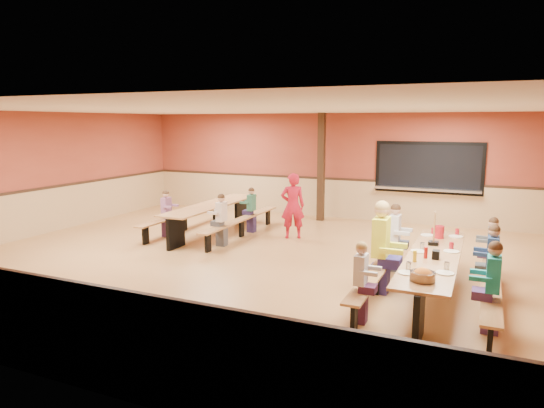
% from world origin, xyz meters
% --- Properties ---
extents(ground, '(12.00, 12.00, 0.00)m').
position_xyz_m(ground, '(0.00, 0.00, 0.00)').
color(ground, '#9A683A').
rests_on(ground, ground).
extents(room_envelope, '(12.04, 10.04, 3.02)m').
position_xyz_m(room_envelope, '(0.00, 0.00, 0.69)').
color(room_envelope, brown).
rests_on(room_envelope, ground).
extents(kitchen_pass_through, '(2.78, 0.28, 1.38)m').
position_xyz_m(kitchen_pass_through, '(2.60, 4.96, 1.49)').
color(kitchen_pass_through, black).
rests_on(kitchen_pass_through, ground).
extents(structural_post, '(0.18, 0.18, 3.00)m').
position_xyz_m(structural_post, '(-0.20, 4.40, 1.50)').
color(structural_post, black).
rests_on(structural_post, ground).
extents(cafeteria_table_main, '(1.91, 3.70, 0.74)m').
position_xyz_m(cafeteria_table_main, '(3.36, -0.90, 0.53)').
color(cafeteria_table_main, '#9B6A3D').
rests_on(cafeteria_table_main, ground).
extents(cafeteria_table_second, '(1.91, 3.70, 0.74)m').
position_xyz_m(cafeteria_table_second, '(-2.15, 1.73, 0.53)').
color(cafeteria_table_second, '#9B6A3D').
rests_on(cafeteria_table_second, ground).
extents(seated_child_white_left, '(0.33, 0.27, 1.13)m').
position_xyz_m(seated_child_white_left, '(2.54, -2.15, 0.57)').
color(seated_child_white_left, silver).
rests_on(seated_child_white_left, ground).
extents(seated_adult_yellow, '(0.50, 0.41, 1.48)m').
position_xyz_m(seated_adult_yellow, '(2.54, -0.82, 0.74)').
color(seated_adult_yellow, '#EDF936').
rests_on(seated_adult_yellow, ground).
extents(seated_child_grey_left, '(0.39, 0.32, 1.24)m').
position_xyz_m(seated_child_grey_left, '(2.54, 0.47, 0.62)').
color(seated_child_grey_left, silver).
rests_on(seated_child_grey_left, ground).
extents(seated_child_teal_right, '(0.37, 0.31, 1.22)m').
position_xyz_m(seated_child_teal_right, '(4.19, -1.77, 0.61)').
color(seated_child_teal_right, teal).
rests_on(seated_child_teal_right, ground).
extents(seated_child_navy_right, '(0.36, 0.29, 1.19)m').
position_xyz_m(seated_child_navy_right, '(4.19, -0.50, 0.59)').
color(seated_child_navy_right, navy).
rests_on(seated_child_navy_right, ground).
extents(seated_child_char_right, '(0.33, 0.27, 1.14)m').
position_xyz_m(seated_child_char_right, '(4.19, 0.41, 0.57)').
color(seated_child_char_right, '#52585D').
rests_on(seated_child_char_right, ground).
extents(seated_child_purple_sec, '(0.33, 0.27, 1.12)m').
position_xyz_m(seated_child_purple_sec, '(-2.97, 0.99, 0.56)').
color(seated_child_purple_sec, '#825076').
rests_on(seated_child_purple_sec, ground).
extents(seated_child_green_sec, '(0.32, 0.26, 1.11)m').
position_xyz_m(seated_child_green_sec, '(-1.32, 2.28, 0.56)').
color(seated_child_green_sec, '#2F6750').
rests_on(seated_child_green_sec, ground).
extents(seated_child_tan_sec, '(0.35, 0.28, 1.16)m').
position_xyz_m(seated_child_tan_sec, '(-1.32, 0.77, 0.58)').
color(seated_child_tan_sec, beige).
rests_on(seated_child_tan_sec, ground).
extents(standing_woman, '(0.68, 0.59, 1.57)m').
position_xyz_m(standing_woman, '(-0.14, 2.10, 0.78)').
color(standing_woman, '#B41429').
rests_on(standing_woman, ground).
extents(punch_pitcher, '(0.16, 0.16, 0.22)m').
position_xyz_m(punch_pitcher, '(3.34, 0.27, 0.85)').
color(punch_pitcher, '#B01721').
rests_on(punch_pitcher, cafeteria_table_main).
extents(chip_bowl, '(0.32, 0.32, 0.15)m').
position_xyz_m(chip_bowl, '(3.36, -2.24, 0.81)').
color(chip_bowl, orange).
rests_on(chip_bowl, cafeteria_table_main).
extents(napkin_dispenser, '(0.10, 0.14, 0.13)m').
position_xyz_m(napkin_dispenser, '(3.41, -1.11, 0.80)').
color(napkin_dispenser, black).
rests_on(napkin_dispenser, cafeteria_table_main).
extents(condiment_mustard, '(0.06, 0.06, 0.17)m').
position_xyz_m(condiment_mustard, '(3.14, -1.40, 0.82)').
color(condiment_mustard, yellow).
rests_on(condiment_mustard, cafeteria_table_main).
extents(condiment_ketchup, '(0.06, 0.06, 0.17)m').
position_xyz_m(condiment_ketchup, '(3.27, -1.14, 0.82)').
color(condiment_ketchup, '#B2140F').
rests_on(condiment_ketchup, cafeteria_table_main).
extents(table_paddle, '(0.16, 0.16, 0.56)m').
position_xyz_m(table_paddle, '(3.29, -0.26, 0.88)').
color(table_paddle, black).
rests_on(table_paddle, cafeteria_table_main).
extents(place_settings, '(0.65, 3.30, 0.11)m').
position_xyz_m(place_settings, '(3.36, -0.90, 0.80)').
color(place_settings, beige).
rests_on(place_settings, cafeteria_table_main).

